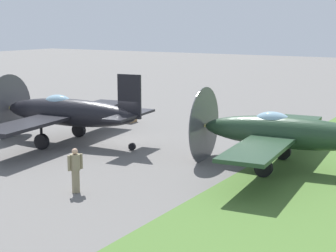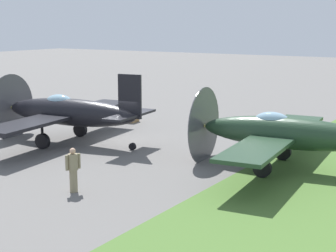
{
  "view_description": "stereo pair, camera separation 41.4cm",
  "coord_description": "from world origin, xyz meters",
  "px_view_note": "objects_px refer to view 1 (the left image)",
  "views": [
    {
      "loc": [
        -23.03,
        -16.52,
        6.39
      ],
      "look_at": [
        -0.8,
        -3.05,
        1.45
      ],
      "focal_mm": 58.35,
      "sensor_mm": 36.0,
      "label": 1
    },
    {
      "loc": [
        -22.81,
        -16.87,
        6.39
      ],
      "look_at": [
        -0.8,
        -3.05,
        1.45
      ],
      "focal_mm": 58.35,
      "sensor_mm": 36.0,
      "label": 2
    }
  ],
  "objects_px": {
    "airplane_wingman": "(283,133)",
    "ground_crew_chief": "(75,169)",
    "airplane_lead": "(67,112)",
    "runway_marker_cone": "(301,133)",
    "supply_crate": "(128,117)"
  },
  "relations": [
    {
      "from": "airplane_wingman",
      "to": "runway_marker_cone",
      "type": "xyz_separation_m",
      "value": [
        7.27,
        1.44,
        -1.42
      ]
    },
    {
      "from": "supply_crate",
      "to": "runway_marker_cone",
      "type": "distance_m",
      "value": 11.23
    },
    {
      "from": "airplane_wingman",
      "to": "ground_crew_chief",
      "type": "relative_size",
      "value": 6.38
    },
    {
      "from": "airplane_lead",
      "to": "ground_crew_chief",
      "type": "height_order",
      "value": "airplane_lead"
    },
    {
      "from": "airplane_wingman",
      "to": "supply_crate",
      "type": "xyz_separation_m",
      "value": [
        5.9,
        12.59,
        -1.32
      ]
    },
    {
      "from": "airplane_wingman",
      "to": "airplane_lead",
      "type": "bearing_deg",
      "value": 89.41
    },
    {
      "from": "supply_crate",
      "to": "runway_marker_cone",
      "type": "height_order",
      "value": "supply_crate"
    },
    {
      "from": "airplane_lead",
      "to": "airplane_wingman",
      "type": "height_order",
      "value": "airplane_lead"
    },
    {
      "from": "airplane_lead",
      "to": "runway_marker_cone",
      "type": "xyz_separation_m",
      "value": [
        8.28,
        -10.2,
        -1.47
      ]
    },
    {
      "from": "airplane_wingman",
      "to": "supply_crate",
      "type": "distance_m",
      "value": 13.96
    },
    {
      "from": "airplane_wingman",
      "to": "ground_crew_chief",
      "type": "distance_m",
      "value": 9.3
    },
    {
      "from": "airplane_lead",
      "to": "airplane_wingman",
      "type": "distance_m",
      "value": 11.69
    },
    {
      "from": "supply_crate",
      "to": "runway_marker_cone",
      "type": "bearing_deg",
      "value": -83.01
    },
    {
      "from": "runway_marker_cone",
      "to": "airplane_wingman",
      "type": "bearing_deg",
      "value": -168.77
    },
    {
      "from": "airplane_wingman",
      "to": "ground_crew_chief",
      "type": "xyz_separation_m",
      "value": [
        -7.41,
        5.56,
        -0.73
      ]
    }
  ]
}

